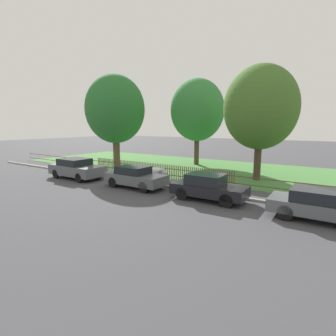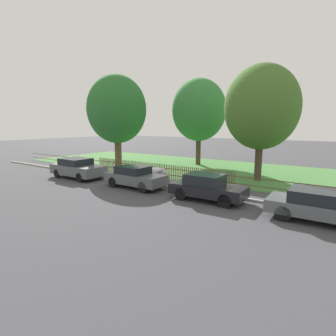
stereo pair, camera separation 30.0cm
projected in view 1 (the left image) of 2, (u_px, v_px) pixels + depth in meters
ground_plane at (134, 183)px, 17.88m from camera, size 120.00×120.00×0.00m
kerb_stone at (135, 181)px, 17.95m from camera, size 34.77×0.20×0.12m
grass_strip at (192, 167)px, 24.64m from camera, size 34.77×11.77×0.01m
park_fence at (155, 170)px, 19.73m from camera, size 34.77×0.05×1.04m
parked_car_silver_hatchback at (76, 168)px, 19.23m from camera, size 4.39×1.94×1.46m
parked_car_black_saloon at (135, 177)px, 16.32m from camera, size 3.96×1.68×1.35m
parked_car_navy_estate at (208, 187)px, 13.63m from camera, size 3.93×1.75×1.37m
parked_car_red_compact at (321, 205)px, 10.70m from camera, size 4.08×1.80×1.30m
covered_motorcycle at (157, 173)px, 18.08m from camera, size 1.86×0.74×1.01m
tree_nearest_kerb at (115, 109)px, 24.27m from camera, size 5.47×5.47×8.49m
tree_behind_motorcycle at (197, 110)px, 25.27m from camera, size 5.18×5.18×8.29m
tree_mid_park at (260, 108)px, 18.02m from camera, size 5.03×5.03×7.97m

